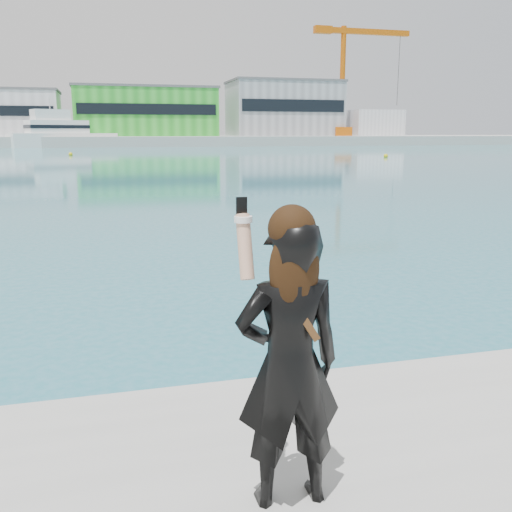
{
  "coord_description": "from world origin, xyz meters",
  "views": [
    {
      "loc": [
        -1.59,
        -3.4,
        2.86
      ],
      "look_at": [
        -0.67,
        0.06,
        2.08
      ],
      "focal_mm": 40.0,
      "sensor_mm": 36.0,
      "label": 1
    }
  ],
  "objects": [
    {
      "name": "far_quay",
      "position": [
        0.0,
        130.0,
        1.0
      ],
      "size": [
        320.0,
        40.0,
        2.0
      ],
      "primitive_type": "cube",
      "color": "#9E9E99",
      "rests_on": "ground"
    },
    {
      "name": "warehouse_green",
      "position": [
        8.0,
        127.98,
        7.26
      ],
      "size": [
        30.6,
        16.36,
        10.5
      ],
      "color": "green",
      "rests_on": "far_quay"
    },
    {
      "name": "warehouse_grey_right",
      "position": [
        40.0,
        127.98,
        8.26
      ],
      "size": [
        25.5,
        15.35,
        12.5
      ],
      "color": "gray",
      "rests_on": "far_quay"
    },
    {
      "name": "ancillary_shed",
      "position": [
        62.0,
        126.0,
        5.0
      ],
      "size": [
        12.0,
        10.0,
        6.0
      ],
      "primitive_type": "cube",
      "color": "silver",
      "rests_on": "far_quay"
    },
    {
      "name": "dock_crane",
      "position": [
        53.2,
        122.0,
        15.07
      ],
      "size": [
        23.0,
        4.0,
        24.0
      ],
      "color": "orange",
      "rests_on": "far_quay"
    },
    {
      "name": "flagpole_right",
      "position": [
        22.09,
        121.0,
        6.54
      ],
      "size": [
        1.28,
        0.16,
        8.0
      ],
      "color": "silver",
      "rests_on": "far_quay"
    },
    {
      "name": "motor_yacht",
      "position": [
        -9.25,
        114.21,
        2.59
      ],
      "size": [
        20.41,
        12.45,
        9.23
      ],
      "rotation": [
        0.0,
        0.0,
        0.38
      ],
      "color": "white",
      "rests_on": "ground"
    },
    {
      "name": "buoy_near",
      "position": [
        30.09,
        57.36,
        0.0
      ],
      "size": [
        0.5,
        0.5,
        0.5
      ],
      "primitive_type": "sphere",
      "color": "yellow",
      "rests_on": "ground"
    },
    {
      "name": "buoy_far",
      "position": [
        -5.47,
        72.21,
        0.0
      ],
      "size": [
        0.5,
        0.5,
        0.5
      ],
      "primitive_type": "sphere",
      "color": "yellow",
      "rests_on": "ground"
    },
    {
      "name": "woman",
      "position": [
        -0.67,
        -0.64,
        1.67
      ],
      "size": [
        0.6,
        0.4,
        1.72
      ],
      "rotation": [
        0.0,
        0.0,
        3.12
      ],
      "color": "black",
      "rests_on": "near_quay"
    }
  ]
}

